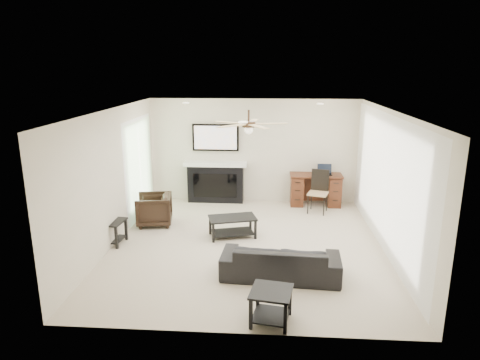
{
  "coord_description": "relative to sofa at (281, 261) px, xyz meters",
  "views": [
    {
      "loc": [
        0.37,
        -7.41,
        3.24
      ],
      "look_at": [
        -0.16,
        0.22,
        1.2
      ],
      "focal_mm": 32.0,
      "sensor_mm": 36.0,
      "label": 1
    }
  ],
  "objects": [
    {
      "name": "room_shell",
      "position": [
        -0.39,
        1.29,
        1.41
      ],
      "size": [
        5.5,
        5.54,
        2.52
      ],
      "color": "beige",
      "rests_on": "ground"
    },
    {
      "name": "sofa",
      "position": [
        0.0,
        0.0,
        0.0
      ],
      "size": [
        1.91,
        0.85,
        0.54
      ],
      "primitive_type": "imported",
      "rotation": [
        0.0,
        0.0,
        3.07
      ],
      "color": "black",
      "rests_on": "ground"
    },
    {
      "name": "armchair",
      "position": [
        -2.6,
        2.15,
        0.05
      ],
      "size": [
        0.82,
        0.81,
        0.65
      ],
      "primitive_type": "imported",
      "rotation": [
        0.0,
        0.0,
        -1.4
      ],
      "color": "black",
      "rests_on": "ground"
    },
    {
      "name": "coffee_table",
      "position": [
        -0.9,
        1.6,
        -0.07
      ],
      "size": [
        1.0,
        0.73,
        0.4
      ],
      "primitive_type": "cube",
      "rotation": [
        0.0,
        0.0,
        0.28
      ],
      "color": "black",
      "rests_on": "ground"
    },
    {
      "name": "end_table_near",
      "position": [
        -0.15,
        -1.25,
        -0.05
      ],
      "size": [
        0.6,
        0.6,
        0.45
      ],
      "primitive_type": "cube",
      "rotation": [
        0.0,
        0.0,
        -0.17
      ],
      "color": "black",
      "rests_on": "ground"
    },
    {
      "name": "end_table_left",
      "position": [
        -3.15,
        1.1,
        -0.05
      ],
      "size": [
        0.55,
        0.55,
        0.45
      ],
      "primitive_type": "cube",
      "rotation": [
        0.0,
        0.0,
        -0.1
      ],
      "color": "black",
      "rests_on": "ground"
    },
    {
      "name": "fireplace_unit",
      "position": [
        -1.5,
        3.79,
        0.68
      ],
      "size": [
        1.52,
        0.34,
        1.91
      ],
      "primitive_type": "cube",
      "color": "black",
      "rests_on": "ground"
    },
    {
      "name": "desk",
      "position": [
        0.91,
        3.71,
        0.11
      ],
      "size": [
        1.22,
        0.56,
        0.76
      ],
      "primitive_type": "cube",
      "color": "#3E1C0F",
      "rests_on": "ground"
    },
    {
      "name": "desk_chair",
      "position": [
        0.91,
        3.16,
        0.21
      ],
      "size": [
        0.53,
        0.55,
        0.97
      ],
      "primitive_type": "cube",
      "rotation": [
        0.0,
        0.0,
        -0.3
      ],
      "color": "black",
      "rests_on": "ground"
    },
    {
      "name": "laptop",
      "position": [
        1.11,
        3.69,
        0.6
      ],
      "size": [
        0.33,
        0.24,
        0.23
      ],
      "primitive_type": "cube",
      "color": "black",
      "rests_on": "desk"
    }
  ]
}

